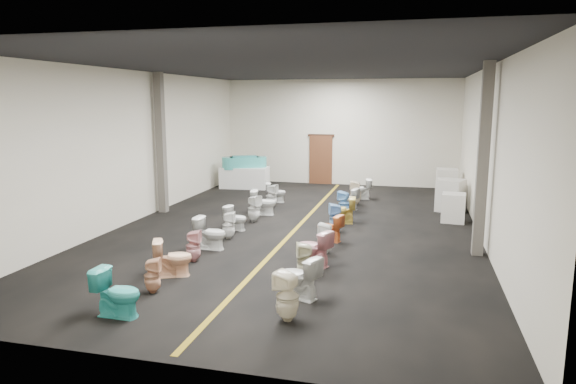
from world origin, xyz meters
name	(u,v)px	position (x,y,z in m)	size (l,w,h in m)	color
floor	(297,228)	(0.00, 0.00, 0.00)	(16.00, 16.00, 0.00)	black
ceiling	(298,68)	(0.00, 0.00, 4.50)	(16.00, 16.00, 0.00)	black
wall_back	(340,133)	(0.00, 8.00, 2.25)	(10.00, 10.00, 0.00)	beige
wall_front	(160,206)	(0.00, -8.00, 2.25)	(10.00, 10.00, 0.00)	beige
wall_left	(138,146)	(-5.00, 0.00, 2.25)	(16.00, 16.00, 0.00)	beige
wall_right	(486,154)	(5.00, 0.00, 2.25)	(16.00, 16.00, 0.00)	beige
aisle_stripe	(297,227)	(0.00, 0.00, 0.00)	(0.12, 15.60, 0.01)	olive
back_door	(321,160)	(-0.80, 7.94, 1.05)	(1.00, 0.10, 2.10)	#562D19
door_frame	(321,135)	(-0.80, 7.95, 2.12)	(1.15, 0.08, 0.10)	#331C11
column_left	(161,143)	(-4.75, 1.00, 2.25)	(0.25, 0.25, 4.50)	#59544C
column_right	(483,161)	(4.75, -1.50, 2.25)	(0.25, 0.25, 4.50)	#59544C
display_table	(245,177)	(-3.68, 6.10, 0.43)	(1.95, 0.98, 0.87)	white
bathtub	(244,162)	(-3.68, 6.10, 1.07)	(1.75, 1.17, 0.55)	teal
appliance_crate_a	(453,208)	(4.40, 1.85, 0.43)	(0.67, 0.67, 0.87)	silver
appliance_crate_b	(451,195)	(4.40, 3.38, 0.53)	(0.77, 0.77, 1.06)	beige
appliance_crate_c	(449,192)	(4.40, 4.46, 0.45)	(0.79, 0.79, 0.90)	silver
appliance_crate_d	(447,183)	(4.40, 5.95, 0.54)	(0.75, 0.75, 1.08)	silver
toilet_left_0	(118,293)	(-1.55, -6.74, 0.42)	(0.47, 0.82, 0.83)	teal
toilet_left_1	(152,276)	(-1.52, -5.63, 0.34)	(0.31, 0.31, 0.68)	tan
toilet_left_2	(173,258)	(-1.57, -4.66, 0.40)	(0.44, 0.78, 0.79)	#FFC296
toilet_left_3	(193,246)	(-1.57, -3.66, 0.37)	(0.33, 0.34, 0.73)	#D18F93
toilet_left_4	(211,233)	(-1.59, -2.61, 0.40)	(0.45, 0.79, 0.80)	silver
toilet_left_5	(229,225)	(-1.48, -1.63, 0.37)	(0.33, 0.34, 0.73)	white
toilet_left_6	(236,218)	(-1.62, -0.68, 0.34)	(0.38, 0.67, 0.68)	silver
toilet_left_7	(254,209)	(-1.42, 0.35, 0.41)	(0.37, 0.38, 0.82)	silver
toilet_left_8	(264,202)	(-1.43, 1.39, 0.40)	(0.45, 0.79, 0.80)	white
toilet_left_9	(271,196)	(-1.46, 2.40, 0.41)	(0.37, 0.38, 0.82)	silver
toilet_left_10	(276,192)	(-1.60, 3.43, 0.36)	(0.40, 0.71, 0.72)	silver
toilet_right_0	(287,296)	(1.28, -6.22, 0.43)	(0.38, 0.39, 0.85)	beige
toilet_right_1	(299,277)	(1.25, -5.19, 0.41)	(0.46, 0.80, 0.82)	silver
toilet_right_2	(305,261)	(1.15, -4.20, 0.39)	(0.35, 0.36, 0.78)	beige
toilet_right_3	(314,248)	(1.14, -3.26, 0.41)	(0.46, 0.80, 0.82)	pink
toilet_right_4	(326,238)	(1.23, -2.27, 0.37)	(0.33, 0.34, 0.74)	white
toilet_right_5	(329,228)	(1.14, -1.19, 0.36)	(0.40, 0.71, 0.72)	orange
toilet_right_6	(336,218)	(1.16, -0.24, 0.41)	(0.37, 0.38, 0.82)	#7CABDE
toilet_right_7	(342,210)	(1.18, 0.84, 0.40)	(0.44, 0.78, 0.80)	gold
toilet_right_8	(344,204)	(1.10, 1.79, 0.40)	(0.36, 0.37, 0.81)	#67A0D6
toilet_right_9	(348,199)	(1.08, 2.84, 0.37)	(0.41, 0.72, 0.73)	silver
toilet_right_10	(356,193)	(1.24, 3.75, 0.42)	(0.38, 0.39, 0.84)	beige
toilet_right_11	(361,189)	(1.31, 4.75, 0.38)	(0.43, 0.75, 0.76)	white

